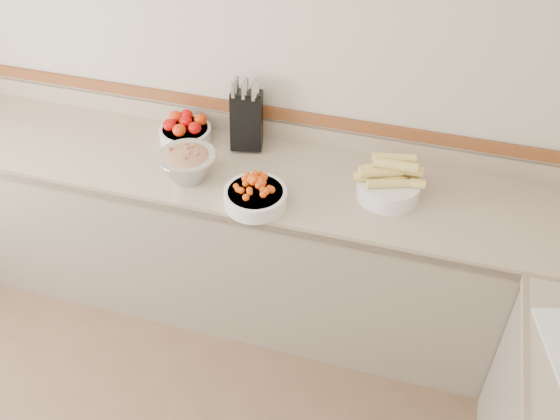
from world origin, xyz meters
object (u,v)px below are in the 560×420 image
(knife_block, at_px, (247,119))
(rhubarb_bowl, at_px, (188,163))
(cherry_tomato_bowl, at_px, (255,195))
(corn_bowl, at_px, (389,182))
(tomato_bowl, at_px, (185,130))

(knife_block, xyz_separation_m, rhubarb_bowl, (-0.18, -0.33, -0.07))
(knife_block, height_order, cherry_tomato_bowl, knife_block)
(knife_block, xyz_separation_m, cherry_tomato_bowl, (0.18, -0.43, -0.10))
(corn_bowl, bearing_deg, knife_block, 164.25)
(knife_block, distance_m, corn_bowl, 0.77)
(knife_block, height_order, tomato_bowl, knife_block)
(tomato_bowl, bearing_deg, rhubarb_bowl, -64.79)
(knife_block, relative_size, cherry_tomato_bowl, 1.30)
(rhubarb_bowl, bearing_deg, knife_block, 61.22)
(cherry_tomato_bowl, distance_m, corn_bowl, 0.60)
(knife_block, bearing_deg, cherry_tomato_bowl, -67.17)
(corn_bowl, distance_m, rhubarb_bowl, 0.93)
(tomato_bowl, relative_size, cherry_tomato_bowl, 0.92)
(cherry_tomato_bowl, bearing_deg, knife_block, 112.83)
(rhubarb_bowl, bearing_deg, corn_bowl, 7.49)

